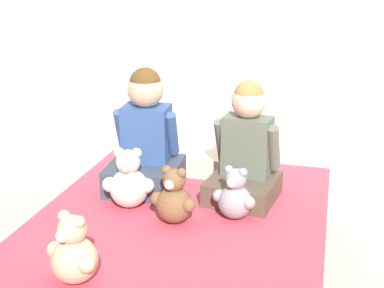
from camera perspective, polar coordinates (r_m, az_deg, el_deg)
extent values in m
cube|color=beige|center=(3.13, 3.56, 14.57)|extent=(8.00, 0.06, 2.50)
cube|color=#997F60|center=(2.50, -2.17, -15.08)|extent=(1.32, 1.89, 0.18)
cube|color=white|center=(2.40, -2.23, -11.63)|extent=(1.29, 1.85, 0.17)
cube|color=#C64256|center=(2.35, -2.26, -9.53)|extent=(1.30, 1.87, 0.03)
cube|color=#384251|center=(2.74, -5.04, -3.39)|extent=(0.38, 0.38, 0.14)
cube|color=#33518E|center=(2.72, -4.85, 1.16)|extent=(0.24, 0.18, 0.29)
sphere|color=#DBAD89|center=(2.66, -4.99, 5.79)|extent=(0.18, 0.18, 0.18)
sphere|color=brown|center=(2.65, -5.01, 6.45)|extent=(0.16, 0.16, 0.16)
cylinder|color=#33518E|center=(2.76, -7.50, 1.46)|extent=(0.06, 0.13, 0.23)
cylinder|color=#33518E|center=(2.68, -2.15, 1.13)|extent=(0.06, 0.13, 0.23)
cube|color=brown|center=(2.63, 5.43, -4.73)|extent=(0.36, 0.38, 0.11)
cube|color=#5B6656|center=(2.60, 5.90, -0.22)|extent=(0.24, 0.16, 0.29)
sphere|color=beige|center=(2.54, 6.07, 4.53)|extent=(0.16, 0.16, 0.16)
sphere|color=#A37A42|center=(2.53, 6.09, 5.15)|extent=(0.14, 0.14, 0.14)
cylinder|color=#5B6656|center=(2.64, 3.19, 0.29)|extent=(0.07, 0.14, 0.24)
cylinder|color=#5B6656|center=(2.57, 8.70, -0.43)|extent=(0.07, 0.14, 0.24)
sphere|color=silver|center=(2.55, -6.72, -4.69)|extent=(0.18, 0.18, 0.18)
sphere|color=silver|center=(2.50, -6.83, -1.90)|extent=(0.11, 0.11, 0.11)
sphere|color=white|center=(2.45, -7.04, -2.43)|extent=(0.05, 0.05, 0.05)
sphere|color=silver|center=(2.49, -7.81, -0.91)|extent=(0.05, 0.05, 0.05)
sphere|color=silver|center=(2.47, -5.94, -0.96)|extent=(0.05, 0.05, 0.05)
sphere|color=silver|center=(2.54, -8.77, -4.30)|extent=(0.07, 0.07, 0.07)
sphere|color=silver|center=(2.50, -4.84, -4.45)|extent=(0.07, 0.07, 0.07)
sphere|color=#939399|center=(2.43, 4.60, -6.17)|extent=(0.16, 0.16, 0.16)
sphere|color=#939399|center=(2.39, 4.67, -3.74)|extent=(0.10, 0.10, 0.10)
sphere|color=white|center=(2.35, 4.24, -4.18)|extent=(0.04, 0.04, 0.04)
sphere|color=#939399|center=(2.39, 3.94, -2.75)|extent=(0.04, 0.04, 0.04)
sphere|color=#939399|center=(2.36, 5.46, -3.05)|extent=(0.04, 0.04, 0.04)
sphere|color=#939399|center=(2.44, 2.87, -5.54)|extent=(0.06, 0.06, 0.06)
sphere|color=#939399|center=(2.38, 6.07, -6.24)|extent=(0.06, 0.06, 0.06)
sphere|color=brown|center=(2.39, -1.90, -6.49)|extent=(0.17, 0.17, 0.17)
sphere|color=brown|center=(2.34, -1.93, -3.87)|extent=(0.10, 0.10, 0.10)
sphere|color=beige|center=(2.30, -2.43, -4.36)|extent=(0.05, 0.05, 0.05)
sphere|color=brown|center=(2.34, -2.74, -2.81)|extent=(0.04, 0.04, 0.04)
sphere|color=brown|center=(2.31, -1.13, -3.11)|extent=(0.04, 0.04, 0.04)
sphere|color=brown|center=(2.40, -3.75, -5.84)|extent=(0.06, 0.06, 0.06)
sphere|color=brown|center=(2.33, -0.37, -6.55)|extent=(0.06, 0.06, 0.06)
sphere|color=#D1B78E|center=(2.01, -12.41, -12.00)|extent=(0.17, 0.17, 0.17)
sphere|color=#D1B78E|center=(1.95, -12.66, -8.89)|extent=(0.11, 0.11, 0.11)
sphere|color=white|center=(1.93, -13.67, -9.50)|extent=(0.05, 0.05, 0.05)
sphere|color=#D1B78E|center=(1.96, -13.50, -7.48)|extent=(0.04, 0.04, 0.04)
sphere|color=#D1B78E|center=(1.91, -11.99, -8.13)|extent=(0.04, 0.04, 0.04)
sphere|color=#D1B78E|center=(2.05, -14.36, -10.89)|extent=(0.07, 0.07, 0.07)
sphere|color=#D1B78E|center=(1.94, -11.20, -12.46)|extent=(0.07, 0.07, 0.07)
cube|color=beige|center=(2.99, 1.97, -1.70)|extent=(0.52, 0.32, 0.11)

